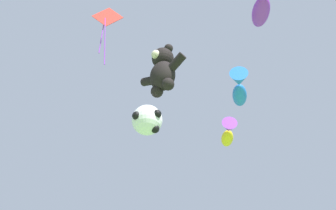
{
  "coord_description": "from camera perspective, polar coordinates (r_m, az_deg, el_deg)",
  "views": [
    {
      "loc": [
        6.9,
        -1.32,
        1.18
      ],
      "look_at": [
        1.96,
        3.75,
        6.92
      ],
      "focal_mm": 40.0,
      "sensor_mm": 36.0,
      "label": 1
    }
  ],
  "objects": [
    {
      "name": "teddy_bear_kite",
      "position": [
        11.35,
        -0.84,
        5.33
      ],
      "size": [
        1.79,
        0.79,
        1.82
      ],
      "color": "black"
    },
    {
      "name": "fish_kite_goldfin",
      "position": [
        14.64,
        9.14,
        -4.21
      ],
      "size": [
        1.42,
        1.49,
        0.58
      ],
      "color": "yellow"
    },
    {
      "name": "fish_kite_cobalt",
      "position": [
        12.94,
        10.81,
        2.64
      ],
      "size": [
        1.4,
        1.69,
        0.62
      ],
      "color": "blue"
    },
    {
      "name": "soccer_ball_kite",
      "position": [
        10.65,
        -3.17,
        -2.3
      ],
      "size": [
        0.97,
        0.96,
        0.89
      ],
      "color": "white"
    },
    {
      "name": "diamond_kite",
      "position": [
        13.46,
        -9.31,
        12.49
      ],
      "size": [
        0.76,
        0.84,
        2.98
      ],
      "color": "red"
    },
    {
      "name": "fish_kite_violet",
      "position": [
        11.12,
        14.33,
        15.23
      ],
      "size": [
        1.5,
        1.54,
        0.62
      ],
      "color": "purple"
    }
  ]
}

